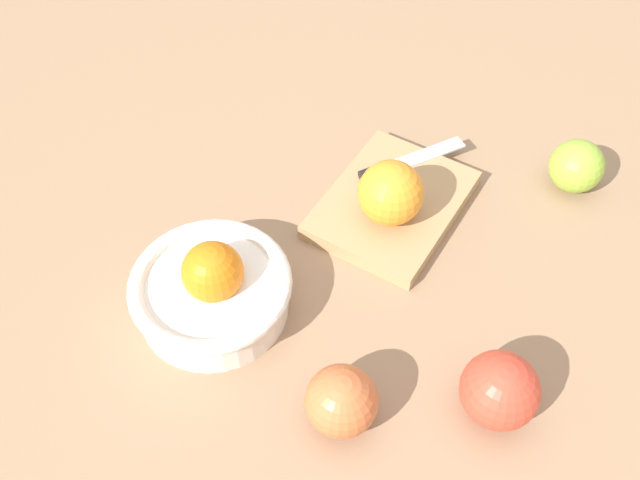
# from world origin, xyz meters

# --- Properties ---
(ground_plane) EXTENTS (2.40, 2.40, 0.00)m
(ground_plane) POSITION_xyz_m (0.00, 0.00, 0.00)
(ground_plane) COLOR #997556
(bowl) EXTENTS (0.18, 0.18, 0.10)m
(bowl) POSITION_xyz_m (-0.10, 0.13, 0.04)
(bowl) COLOR white
(bowl) RESTS_ON ground_plane
(cutting_board) EXTENTS (0.23, 0.19, 0.02)m
(cutting_board) POSITION_xyz_m (0.11, -0.01, 0.01)
(cutting_board) COLOR tan
(cutting_board) RESTS_ON ground_plane
(orange_on_board) EXTENTS (0.08, 0.08, 0.08)m
(orange_on_board) POSITION_xyz_m (0.09, -0.02, 0.06)
(orange_on_board) COLOR orange
(orange_on_board) RESTS_ON cutting_board
(knife) EXTENTS (0.13, 0.12, 0.01)m
(knife) POSITION_xyz_m (0.17, -0.00, 0.03)
(knife) COLOR silver
(knife) RESTS_ON cutting_board
(apple_front_left) EXTENTS (0.07, 0.07, 0.07)m
(apple_front_left) POSITION_xyz_m (-0.18, -0.05, 0.04)
(apple_front_left) COLOR #CC6638
(apple_front_left) RESTS_ON ground_plane
(apple_front_left_2) EXTENTS (0.08, 0.08, 0.08)m
(apple_front_left_2) POSITION_xyz_m (-0.11, -0.19, 0.04)
(apple_front_left_2) COLOR #D6422D
(apple_front_left_2) RESTS_ON ground_plane
(apple_front_right) EXTENTS (0.07, 0.07, 0.07)m
(apple_front_right) POSITION_xyz_m (0.24, -0.22, 0.03)
(apple_front_right) COLOR #8EB738
(apple_front_right) RESTS_ON ground_plane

